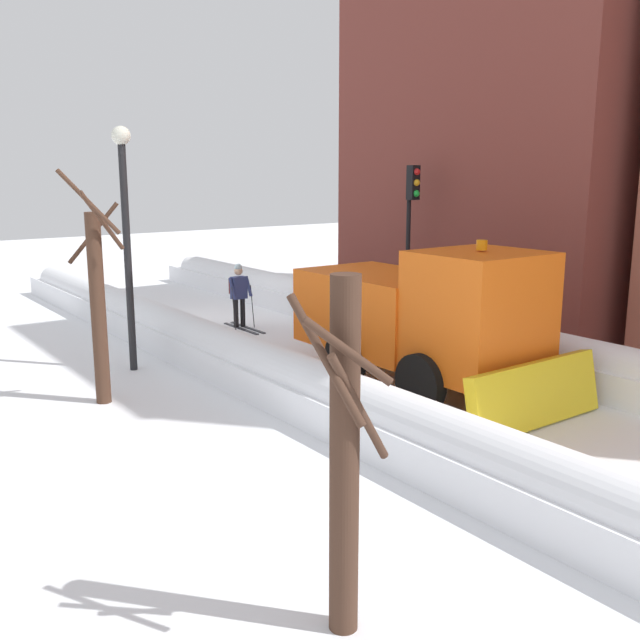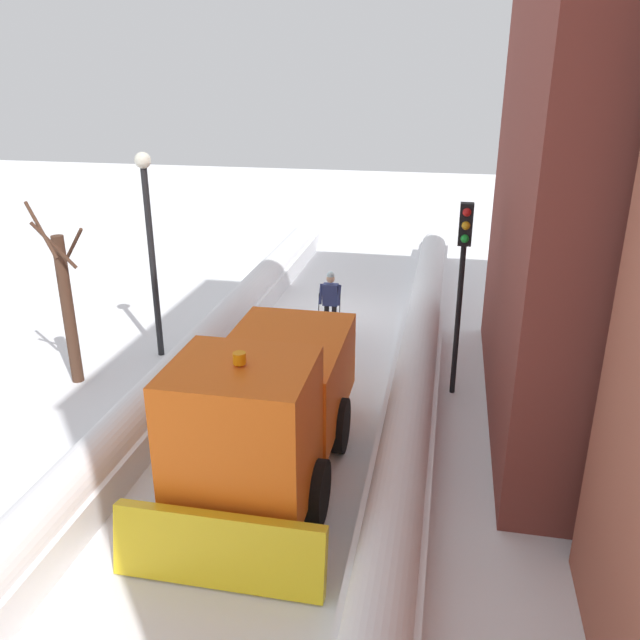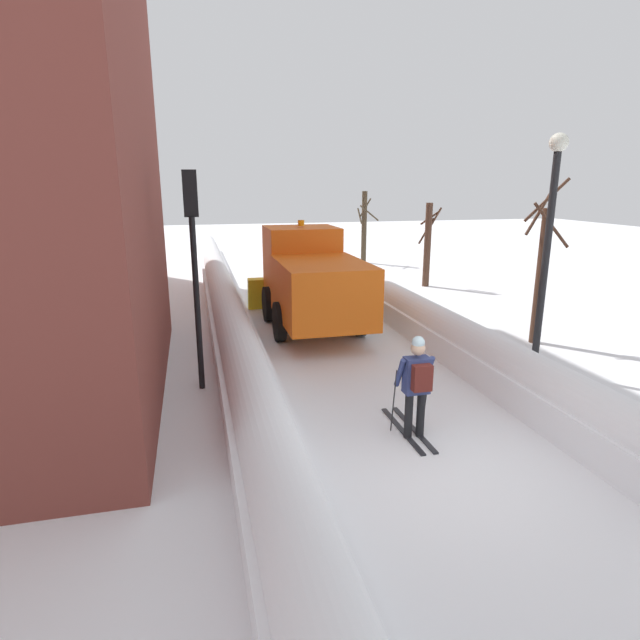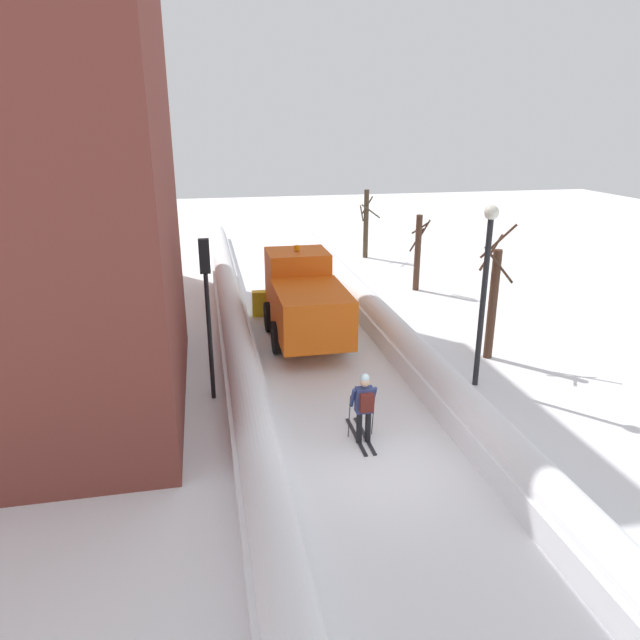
% 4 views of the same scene
% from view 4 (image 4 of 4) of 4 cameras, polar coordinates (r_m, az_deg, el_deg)
% --- Properties ---
extents(ground_plane, '(80.00, 80.00, 0.00)m').
position_cam_4_polar(ground_plane, '(22.03, -1.70, -0.38)').
color(ground_plane, white).
extents(snowbank_left, '(1.10, 36.00, 1.07)m').
position_cam_4_polar(snowbank_left, '(21.61, -8.70, 0.34)').
color(snowbank_left, white).
rests_on(snowbank_left, ground).
extents(snowbank_right, '(1.10, 36.00, 1.07)m').
position_cam_4_polar(snowbank_right, '(22.46, 5.01, 1.21)').
color(snowbank_right, white).
rests_on(snowbank_right, ground).
extents(building_brick_mid, '(6.96, 9.59, 19.40)m').
position_cam_4_polar(building_brick_mid, '(25.61, -25.50, 22.69)').
color(building_brick_mid, '#9E5642').
rests_on(building_brick_mid, ground).
extents(plow_truck, '(3.20, 5.98, 3.12)m').
position_cam_4_polar(plow_truck, '(20.06, -1.60, 2.09)').
color(plow_truck, orange).
rests_on(plow_truck, ground).
extents(skier, '(0.62, 1.80, 1.81)m').
position_cam_4_polar(skier, '(13.74, 4.43, -8.43)').
color(skier, black).
rests_on(skier, ground).
extents(traffic_light_pole, '(0.28, 0.42, 4.48)m').
position_cam_4_polar(traffic_light_pole, '(15.50, -11.22, 3.01)').
color(traffic_light_pole, black).
rests_on(traffic_light_pole, ground).
extents(street_lamp, '(0.40, 0.40, 5.25)m').
position_cam_4_polar(street_lamp, '(16.54, 16.14, 4.29)').
color(street_lamp, black).
rests_on(street_lamp, ground).
extents(bare_tree_near, '(1.20, 1.09, 4.38)m').
position_cam_4_polar(bare_tree_near, '(19.09, 16.82, 1.86)').
color(bare_tree_near, '#4A2F22').
rests_on(bare_tree_near, ground).
extents(bare_tree_mid, '(0.80, 0.86, 3.45)m').
position_cam_4_polar(bare_tree_mid, '(26.49, 9.70, 6.72)').
color(bare_tree_mid, '#462E22').
rests_on(bare_tree_mid, ground).
extents(bare_tree_far, '(1.23, 1.10, 3.82)m').
position_cam_4_polar(bare_tree_far, '(32.78, 4.60, 9.58)').
color(bare_tree_far, '#433626').
rests_on(bare_tree_far, ground).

